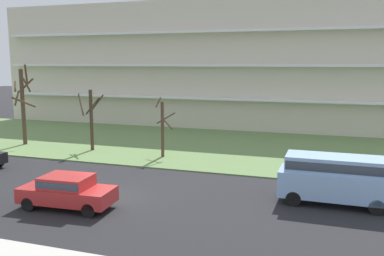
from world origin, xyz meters
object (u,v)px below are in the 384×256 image
Objects in this scene: sedan_red_near_left at (67,190)px; van_blue_center_right at (335,176)px; tree_center at (163,128)px; tree_far_left at (23,103)px; tree_left at (91,117)px.

sedan_red_near_left is 0.86× the size of van_blue_center_right.
tree_center is 13.35m from van_blue_center_right.
van_blue_center_right is at bearing -16.76° from tree_far_left.
van_blue_center_right is (11.57, -6.61, -0.77)m from tree_center.
sedan_red_near_left is (-0.27, -11.11, -1.30)m from tree_center.
tree_left is 6.11m from tree_center.
sedan_red_near_left is at bearing -43.76° from tree_far_left.
sedan_red_near_left is at bearing -63.23° from tree_left.
van_blue_center_right is at bearing -29.74° from tree_center.
tree_left is 1.05× the size of sedan_red_near_left.
sedan_red_near_left is 12.68m from van_blue_center_right.
van_blue_center_right is at bearing 17.64° from sedan_red_near_left.
tree_center is (12.55, -0.65, -1.32)m from tree_far_left.
tree_center is 0.83× the size of van_blue_center_right.
tree_center is at bearing -3.81° from tree_left.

